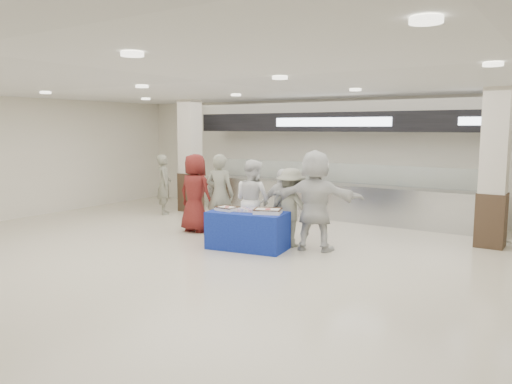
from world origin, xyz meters
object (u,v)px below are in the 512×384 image
Objects in this scene: soldier_a at (220,194)px; soldier_b at (291,208)px; chef_tall at (253,201)px; civilian_maroon at (195,193)px; sheet_cake_left at (227,208)px; sheet_cake_right at (268,211)px; soldier_bg at (164,184)px; civilian_white at (315,201)px; chef_short at (283,206)px; cupcake_tray at (247,210)px; display_table at (248,230)px.

soldier_a reaches higher than soldier_b.
chef_tall is 1.09× the size of soldier_b.
sheet_cake_left is at bearing 151.61° from civilian_maroon.
sheet_cake_right is 0.36× the size of chef_tall.
civilian_white is at bearing -148.42° from soldier_bg.
chef_tall reaches higher than soldier_bg.
soldier_bg reaches higher than sheet_cake_left.
soldier_b is 5.01m from soldier_bg.
chef_short is 4.69m from soldier_bg.
sheet_cake_right is 0.38× the size of soldier_bg.
soldier_a reaches higher than chef_short.
chef_short reaches higher than sheet_cake_left.
sheet_cake_right is 5.05m from soldier_bg.
sheet_cake_left is 0.91× the size of cupcake_tray.
soldier_bg is at bearing 154.18° from cupcake_tray.
chef_tall is (0.14, 0.72, 0.08)m from sheet_cake_left.
soldier_b is at bearing 178.54° from civilian_maroon.
civilian_white is (1.62, 0.72, 0.20)m from sheet_cake_left.
cupcake_tray is 0.68m from chef_tall.
civilian_white reaches higher than sheet_cake_left.
soldier_b is (0.60, 0.68, 0.42)m from display_table.
civilian_white reaches higher than soldier_b.
display_table is 0.62m from sheet_cake_left.
civilian_white is 5.57m from soldier_bg.
cupcake_tray is 4.64m from soldier_bg.
soldier_b is at bearing 45.77° from cupcake_tray.
display_table is 2.15m from civilian_maroon.
civilian_maroon reaches higher than chef_short.
cupcake_tray is at bearing -174.18° from sheet_cake_right.
sheet_cake_left is at bearing 9.78° from civilian_white.
cupcake_tray is (0.41, 0.10, -0.01)m from sheet_cake_left.
sheet_cake_right is 0.32× the size of civilian_white.
soldier_a is (-1.31, 0.79, 0.54)m from display_table.
soldier_b is 0.96× the size of soldier_bg.
cupcake_tray is 2.04m from civilian_maroon.
display_table is 0.78× the size of civilian_white.
sheet_cake_left is at bearing 90.69° from chef_tall.
chef_tall is at bearing 176.83° from civilian_maroon.
display_table is 3.48× the size of sheet_cake_left.
sheet_cake_left is (-0.45, -0.08, 0.42)m from display_table.
civilian_maroon is at bearing 150.68° from display_table.
soldier_a reaches higher than cupcake_tray.
soldier_a is 1.01m from chef_tall.
chef_tall is at bearing 113.75° from cupcake_tray.
cupcake_tray is 0.89m from chef_short.
soldier_bg is at bearing 156.99° from sheet_cake_right.
soldier_a reaches higher than civilian_maroon.
display_table is at bearing 159.32° from civilian_maroon.
soldier_a is at bearing -157.01° from soldier_bg.
civilian_maroon is (-1.92, 0.69, 0.12)m from cupcake_tray.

